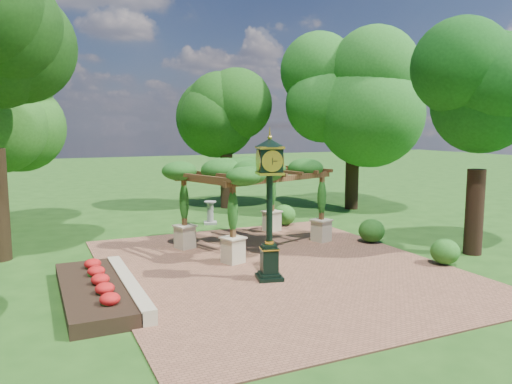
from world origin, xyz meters
name	(u,v)px	position (x,y,z in m)	size (l,w,h in m)	color
ground	(292,277)	(0.00, 0.00, 0.00)	(120.00, 120.00, 0.00)	#1E4714
brick_plaza	(276,267)	(0.00, 1.00, 0.02)	(10.00, 12.00, 0.04)	brown
border_wall	(128,286)	(-4.60, 0.50, 0.20)	(0.35, 5.00, 0.40)	#C6B793
flower_bed	(93,292)	(-5.50, 0.50, 0.18)	(1.50, 5.00, 0.36)	red
pedestal_clock	(270,196)	(-0.74, -0.02, 2.44)	(0.96, 0.96, 4.07)	black
pergola	(255,174)	(0.63, 3.96, 2.64)	(5.84, 4.63, 3.21)	beige
sundial	(210,214)	(0.50, 8.52, 0.45)	(0.71, 0.71, 1.03)	gray
shrub_front	(445,252)	(4.98, -0.93, 0.44)	(0.90, 0.90, 0.81)	#24601B
shrub_mid	(372,231)	(4.76, 2.47, 0.48)	(0.97, 0.97, 0.88)	#1F5016
shrub_back	(284,215)	(3.30, 6.72, 0.49)	(1.01, 1.01, 0.91)	#26611C
tree_north	(226,113)	(2.83, 12.45, 5.07)	(3.97, 3.97, 7.40)	#372316
tree_east_far	(354,93)	(8.73, 9.34, 6.06)	(4.99, 4.99, 8.82)	black
tree_east_near	(481,102)	(6.92, -0.27, 5.16)	(3.56, 3.56, 7.54)	black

